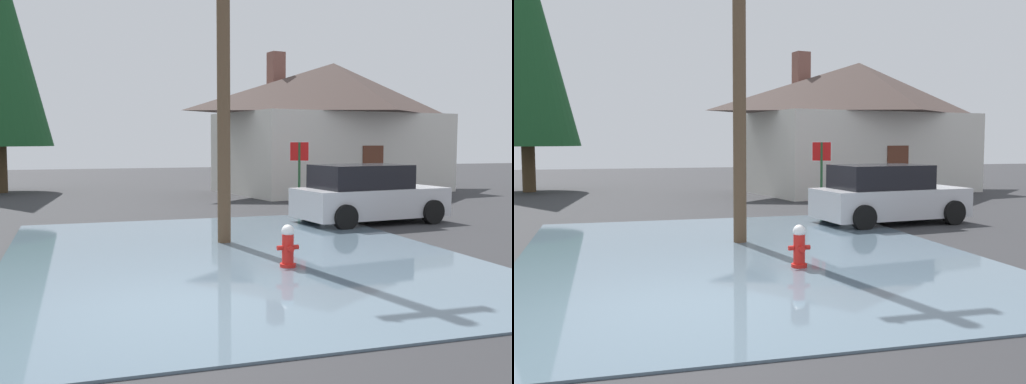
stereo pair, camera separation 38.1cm
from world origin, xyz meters
The scene contains 8 objects.
ground_plane centered at (0.00, 0.00, -0.05)m, with size 80.00×80.00×0.10m, color #2D2D30.
flood_puddle centered at (1.65, 3.17, 0.02)m, with size 8.39×10.71×0.03m, color slate.
lane_stop_bar centered at (0.97, -1.67, 0.00)m, with size 3.36×0.30×0.01m, color silver.
fire_hydrant centered at (2.25, 1.85, 0.38)m, with size 0.39×0.33×0.77m.
utility_pole centered at (1.82, 4.59, 4.52)m, with size 1.60×0.28×8.69m.
stop_sign_far centered at (5.87, 10.52, 1.52)m, with size 0.58×0.30×2.16m.
house centered at (9.59, 16.06, 2.86)m, with size 10.80×7.59×5.94m.
parked_car centered at (6.28, 6.59, 0.75)m, with size 4.21×2.41×1.56m.
Camera 1 is at (-1.27, -7.61, 2.21)m, focal length 41.61 mm.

